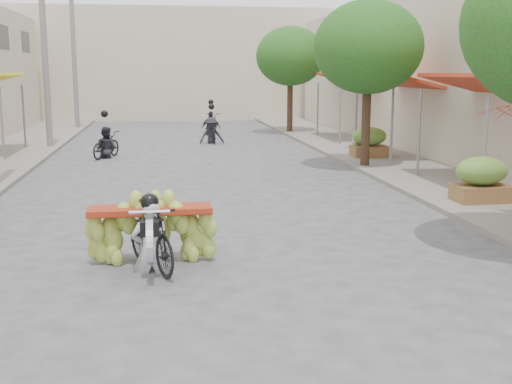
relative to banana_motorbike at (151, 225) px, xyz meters
The scene contains 13 objects.
sidewalk_right 13.43m from the banana_motorbike, 52.20° to the left, with size 4.00×60.00×0.12m, color gray.
far_building 33.74m from the banana_motorbike, 87.92° to the left, with size 20.00×6.00×7.00m, color beige.
utility_pole_far 17.44m from the banana_motorbike, 104.14° to the left, with size 0.60×0.24×8.00m.
utility_pole_back 26.15m from the banana_motorbike, 99.27° to the left, with size 0.60×0.24×8.00m.
street_tree_mid 12.06m from the banana_motorbike, 55.40° to the left, with size 3.40×3.40×5.25m.
street_tree_far 22.80m from the banana_motorbike, 72.96° to the left, with size 3.40×3.40×5.25m.
produce_crate_mid 8.25m from the banana_motorbike, 25.86° to the left, with size 1.20×0.88×1.16m.
produce_crate_far 13.77m from the banana_motorbike, 57.39° to the left, with size 1.20×0.88×1.16m.
banana_motorbike is the anchor object (origin of this frame).
pedestrian 14.06m from the banana_motorbike, 59.37° to the left, with size 0.88×0.68×1.57m.
bg_motorbike_a 13.61m from the banana_motorbike, 97.38° to the left, with size 1.26×1.78×1.95m.
bg_motorbike_b 17.80m from the banana_motorbike, 82.29° to the left, with size 1.12×1.54×1.95m.
bg_motorbike_c 22.02m from the banana_motorbike, 82.95° to the left, with size 1.19×1.90×1.95m.
Camera 1 is at (-1.03, -5.51, 3.05)m, focal length 45.00 mm.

